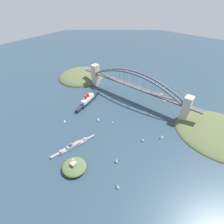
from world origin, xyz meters
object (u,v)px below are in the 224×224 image
Objects in this scene: fort_island_mid_harbor at (74,167)px; channel_marker_buoy at (117,102)px; seaplane_taxiing_near_bridge at (164,101)px; small_boat_2 at (98,119)px; seaplane_second_in_formation at (162,94)px; harbor_arch_bridge at (134,88)px; small_boat_0 at (117,160)px; ocean_liner at (88,100)px; naval_cruiser at (73,146)px; small_boat_3 at (162,136)px; small_boat_5 at (64,121)px; small_boat_1 at (143,140)px; small_boat_4 at (113,123)px; small_boat_6 at (118,186)px.

fort_island_mid_harbor is 190.75m from channel_marker_buoy.
small_boat_2 is at bearing 64.43° from seaplane_taxiing_near_bridge.
fort_island_mid_harbor is 279.73m from seaplane_second_in_formation.
harbor_arch_bridge reaches higher than small_boat_0.
ocean_liner is 135.08m from naval_cruiser.
small_boat_3 is 189.35m from small_boat_5.
small_boat_2 is 75.64m from channel_marker_buoy.
seaplane_second_in_formation is (17.26, -24.01, -0.15)m from seaplane_taxiing_near_bridge.
seaplane_second_in_formation is at bearing -74.71° from small_boat_1.
seaplane_second_in_formation is at bearing -99.59° from small_boat_4.
small_boat_2 reaches higher than seaplane_taxiing_near_bridge.
small_boat_4 is 0.76× the size of small_boat_6.
naval_cruiser reaches higher than fort_island_mid_harbor.
harbor_arch_bridge is at bearing -119.14° from channel_marker_buoy.
small_boat_4 is 0.87× the size of small_boat_5.
ocean_liner is at bearing -29.90° from small_boat_0.
seaplane_taxiing_near_bridge is at bearing 125.70° from seaplane_second_in_formation.
naval_cruiser is 9.93× the size of small_boat_6.
small_boat_4 is at bearing 13.17° from small_boat_3.
harbor_arch_bridge is 49.15× the size of small_boat_4.
seaplane_taxiing_near_bridge is at bearing -103.92° from naval_cruiser.
seaplane_second_in_formation is at bearing -129.60° from ocean_liner.
small_boat_4 is 72.18m from channel_marker_buoy.
small_boat_0 reaches higher than small_boat_2.
small_boat_0 is at bearing 132.91° from small_boat_4.
small_boat_2 is (-62.38, 32.58, -2.72)m from ocean_liner.
small_boat_3 is (-107.06, -113.48, 2.44)m from naval_cruiser.
fort_island_mid_harbor is at bearing 115.36° from small_boat_2.
small_boat_5 is 2.59× the size of channel_marker_buoy.
naval_cruiser reaches higher than small_boat_6.
fort_island_mid_harbor reaches higher than small_boat_4.
small_boat_4 is (-12.07, -91.25, -1.87)m from naval_cruiser.
naval_cruiser is 7.56× the size of small_boat_3.
naval_cruiser is at bearing 153.91° from small_boat_5.
naval_cruiser reaches higher than small_boat_1.
small_boat_2 is at bearing -135.77° from small_boat_5.
small_boat_0 is 0.88× the size of small_boat_3.
small_boat_0 is (-20.21, 205.83, 2.55)m from seaplane_taxiing_near_bridge.
small_boat_0 is at bearing -164.12° from naval_cruiser.
seaplane_second_in_formation is 232.89m from small_boat_0.
small_boat_3 reaches higher than channel_marker_buoy.
ocean_liner is at bearing -33.71° from small_boat_6.
fort_island_mid_harbor is 5.14× the size of small_boat_1.
small_boat_0 reaches higher than channel_marker_buoy.
naval_cruiser is 44.90m from fort_island_mid_harbor.
harbor_arch_bridge is at bearing -88.49° from naval_cruiser.
small_boat_1 reaches higher than small_boat_4.
fort_island_mid_harbor is at bearing 108.55° from channel_marker_buoy.
small_boat_6 is at bearing 88.67° from small_boat_3.
small_boat_5 is (63.39, -31.04, 0.71)m from naval_cruiser.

